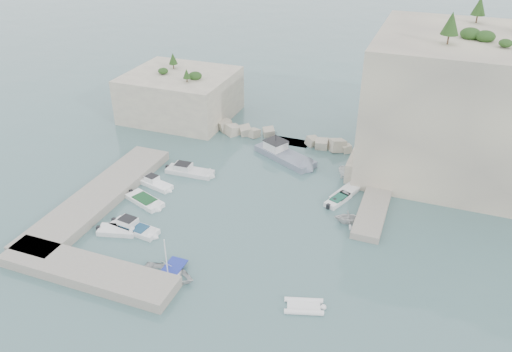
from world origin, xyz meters
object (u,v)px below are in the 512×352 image
(inflatable_dinghy, at_px, (304,308))
(tender_east_c, at_px, (345,195))
(motorboat_e, at_px, (118,233))
(tender_east_a, at_px, (348,223))
(motorboat_a, at_px, (190,174))
(tender_east_b, at_px, (338,202))
(motorboat_b, at_px, (156,186))
(tender_east_d, at_px, (358,181))
(motorboat_c, at_px, (145,203))
(rowboat, at_px, (168,278))
(work_boat, at_px, (285,159))
(motorboat_d, at_px, (135,230))

(inflatable_dinghy, xyz_separation_m, tender_east_c, (-0.47, 19.71, 0.00))
(motorboat_e, xyz_separation_m, tender_east_a, (22.67, 10.56, 0.00))
(motorboat_a, relative_size, tender_east_b, 1.63)
(motorboat_b, height_order, tender_east_b, motorboat_b)
(motorboat_e, height_order, inflatable_dinghy, motorboat_e)
(tender_east_a, height_order, tender_east_d, tender_east_d)
(motorboat_b, xyz_separation_m, tender_east_a, (23.72, 0.77, 0.00))
(motorboat_c, distance_m, rowboat, 13.87)
(rowboat, relative_size, tender_east_d, 1.04)
(inflatable_dinghy, xyz_separation_m, work_boat, (-10.13, 25.93, 0.00))
(inflatable_dinghy, bearing_deg, motorboat_c, 139.33)
(tender_east_a, bearing_deg, tender_east_c, -0.31)
(motorboat_a, xyz_separation_m, tender_east_c, (19.84, 1.98, 0.00))
(motorboat_b, bearing_deg, tender_east_d, 37.85)
(motorboat_e, xyz_separation_m, inflatable_dinghy, (21.65, -3.59, 0.00))
(tender_east_c, distance_m, work_boat, 11.48)
(motorboat_a, xyz_separation_m, tender_east_d, (20.61, 5.85, 0.00))
(rowboat, bearing_deg, tender_east_a, -42.93)
(motorboat_a, height_order, tender_east_b, motorboat_a)
(motorboat_a, height_order, motorboat_e, motorboat_a)
(tender_east_d, height_order, work_boat, work_boat)
(tender_east_a, xyz_separation_m, tender_east_d, (-0.72, 9.43, 0.00))
(motorboat_c, relative_size, motorboat_d, 0.90)
(motorboat_b, relative_size, work_boat, 0.48)
(inflatable_dinghy, bearing_deg, motorboat_b, 132.59)
(motorboat_e, height_order, rowboat, rowboat)
(motorboat_a, bearing_deg, motorboat_c, -104.77)
(motorboat_c, relative_size, inflatable_dinghy, 1.46)
(motorboat_c, xyz_separation_m, tender_east_b, (21.09, 8.11, 0.00))
(tender_east_a, relative_size, tender_east_c, 0.61)
(rowboat, height_order, tender_east_b, rowboat)
(inflatable_dinghy, distance_m, tender_east_c, 19.72)
(tender_east_a, distance_m, work_boat, 16.22)
(tender_east_d, bearing_deg, work_boat, 73.32)
(tender_east_a, height_order, work_boat, work_boat)
(motorboat_c, bearing_deg, rowboat, -28.54)
(motorboat_e, relative_size, rowboat, 0.83)
(motorboat_d, bearing_deg, work_boat, 72.28)
(inflatable_dinghy, bearing_deg, motorboat_a, 121.99)
(inflatable_dinghy, xyz_separation_m, tender_east_d, (0.30, 23.58, 0.00))
(motorboat_a, bearing_deg, tender_east_b, -2.18)
(inflatable_dinghy, bearing_deg, tender_east_b, 76.21)
(motorboat_e, bearing_deg, tender_east_a, 10.37)
(motorboat_e, height_order, tender_east_d, tender_east_d)
(tender_east_c, relative_size, tender_east_d, 1.02)
(motorboat_d, bearing_deg, rowboat, -29.52)
(tender_east_b, height_order, work_boat, work_boat)
(motorboat_d, distance_m, tender_east_a, 23.24)
(rowboat, distance_m, tender_east_a, 20.51)
(motorboat_e, distance_m, tender_east_d, 29.69)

